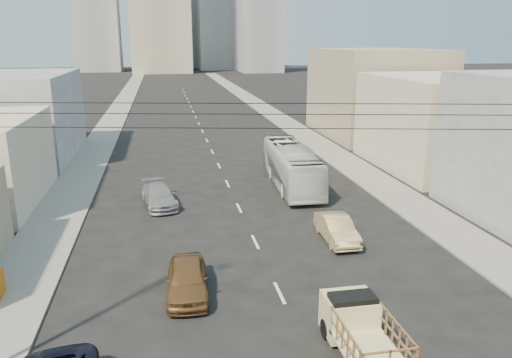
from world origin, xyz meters
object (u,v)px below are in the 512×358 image
object	(u,v)px
city_bus	(292,166)
sedan_brown	(187,279)
sedan_tan	(337,229)
flatbed_pickup	(360,327)
sedan_grey	(159,196)

from	to	relation	value
city_bus	sedan_brown	world-z (taller)	city_bus
city_bus	sedan_tan	distance (m)	11.19
flatbed_pickup	city_bus	xyz separation A→B (m)	(3.02, 21.44, 0.50)
sedan_brown	sedan_tan	size ratio (longest dim) A/B	1.04
sedan_brown	sedan_tan	distance (m)	9.85
sedan_brown	sedan_tan	bearing A→B (deg)	31.41
flatbed_pickup	sedan_brown	bearing A→B (deg)	136.49
flatbed_pickup	city_bus	world-z (taller)	city_bus
flatbed_pickup	sedan_grey	world-z (taller)	flatbed_pickup
sedan_tan	sedan_grey	distance (m)	12.80
flatbed_pickup	sedan_tan	distance (m)	10.67
sedan_brown	city_bus	bearing A→B (deg)	63.49
sedan_tan	sedan_grey	size ratio (longest dim) A/B	0.88
flatbed_pickup	sedan_tan	xyz separation A→B (m)	(2.77, 10.29, -0.38)
flatbed_pickup	sedan_brown	distance (m)	8.10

